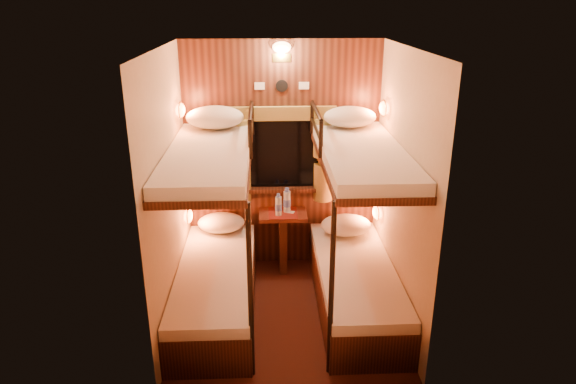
{
  "coord_description": "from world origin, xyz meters",
  "views": [
    {
      "loc": [
        -0.17,
        -4.1,
        2.76
      ],
      "look_at": [
        0.02,
        0.15,
        1.15
      ],
      "focal_mm": 32.0,
      "sensor_mm": 36.0,
      "label": 1
    }
  ],
  "objects_px": {
    "bunk_right": "(356,254)",
    "bottle_left": "(278,206)",
    "bunk_left": "(215,257)",
    "bottle_right": "(287,202)",
    "table": "(283,233)"
  },
  "relations": [
    {
      "from": "bunk_left",
      "to": "table",
      "type": "bearing_deg",
      "value": 50.33
    },
    {
      "from": "bunk_left",
      "to": "table",
      "type": "xyz_separation_m",
      "value": [
        0.65,
        0.78,
        -0.14
      ]
    },
    {
      "from": "table",
      "to": "bottle_left",
      "type": "relative_size",
      "value": 2.72
    },
    {
      "from": "bunk_right",
      "to": "bottle_left",
      "type": "bearing_deg",
      "value": 133.82
    },
    {
      "from": "table",
      "to": "bottle_right",
      "type": "distance_m",
      "value": 0.36
    },
    {
      "from": "bunk_left",
      "to": "bunk_right",
      "type": "relative_size",
      "value": 1.0
    },
    {
      "from": "table",
      "to": "bottle_left",
      "type": "distance_m",
      "value": 0.35
    },
    {
      "from": "bunk_right",
      "to": "bottle_left",
      "type": "relative_size",
      "value": 7.88
    },
    {
      "from": "bunk_right",
      "to": "bunk_left",
      "type": "bearing_deg",
      "value": 180.0
    },
    {
      "from": "bottle_right",
      "to": "bunk_left",
      "type": "bearing_deg",
      "value": -130.41
    },
    {
      "from": "bunk_left",
      "to": "bunk_right",
      "type": "distance_m",
      "value": 1.3
    },
    {
      "from": "bunk_right",
      "to": "bottle_left",
      "type": "xyz_separation_m",
      "value": [
        -0.7,
        0.72,
        0.2
      ]
    },
    {
      "from": "bunk_left",
      "to": "bottle_right",
      "type": "relative_size",
      "value": 7.04
    },
    {
      "from": "bottle_left",
      "to": "table",
      "type": "bearing_deg",
      "value": 50.1
    },
    {
      "from": "table",
      "to": "bottle_left",
      "type": "bearing_deg",
      "value": -129.9
    }
  ]
}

